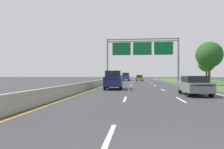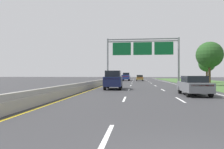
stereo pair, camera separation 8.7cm
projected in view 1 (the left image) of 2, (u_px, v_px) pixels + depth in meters
The scene contains 11 objects.
ground_plane at pixel (142, 84), 38.57m from camera, with size 220.00×220.00×0.00m, color #333335.
lane_striping at pixel (142, 84), 38.12m from camera, with size 11.96×106.00×0.01m.
grass_verge_right at pixel (222, 84), 37.04m from camera, with size 14.00×110.00×0.02m, color #3D602D.
median_barrier_concrete at pixel (106, 82), 39.30m from camera, with size 0.60×110.00×0.85m.
overhead_sign_gantry at pixel (142, 51), 43.93m from camera, with size 15.06×0.42×9.32m.
pickup_truck_blue at pixel (126, 77), 57.94m from camera, with size 2.14×5.45×2.20m.
car_grey_right_lane_sedan at pixel (194, 85), 17.01m from camera, with size 1.83×4.40×1.57m.
car_gold_centre_lane_sedan at pixel (139, 78), 56.84m from camera, with size 1.88×4.42×1.57m.
car_navy_left_lane_suv at pixel (114, 80), 24.21m from camera, with size 2.03×4.75×2.11m.
roadside_tree_mid at pixel (209, 55), 32.11m from camera, with size 3.97×3.97×6.68m.
roadside_tree_far at pixel (206, 64), 43.07m from camera, with size 3.29×3.29×5.57m.
Camera 1 is at (-1.15, -3.93, 1.67)m, focal length 33.85 mm.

